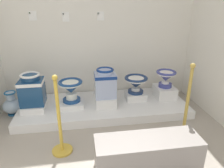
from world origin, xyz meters
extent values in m
cube|color=silver|center=(1.68, 2.76, 1.52)|extent=(3.56, 0.06, 3.04)
cube|color=white|center=(1.68, 2.18, 0.07)|extent=(2.74, 1.05, 0.13)
cube|color=white|center=(0.58, 2.13, 0.18)|extent=(0.34, 0.39, 0.10)
cube|color=navy|center=(0.58, 2.13, 0.43)|extent=(0.35, 0.33, 0.39)
cube|color=white|center=(0.58, 2.13, 0.59)|extent=(0.36, 0.33, 0.05)
cylinder|color=navy|center=(0.58, 2.13, 0.67)|extent=(0.27, 0.27, 0.08)
torus|color=white|center=(0.58, 2.13, 0.70)|extent=(0.29, 0.29, 0.04)
cube|color=white|center=(1.15, 2.17, 0.17)|extent=(0.38, 0.39, 0.08)
cylinder|color=navy|center=(1.15, 2.17, 0.24)|extent=(0.28, 0.28, 0.04)
cylinder|color=white|center=(1.15, 2.17, 0.31)|extent=(0.18, 0.18, 0.10)
cone|color=navy|center=(1.15, 2.17, 0.45)|extent=(0.37, 0.37, 0.18)
cylinder|color=white|center=(1.15, 2.17, 0.52)|extent=(0.36, 0.36, 0.03)
torus|color=navy|center=(1.15, 2.17, 0.54)|extent=(0.38, 0.38, 0.04)
cylinder|color=white|center=(1.15, 2.17, 0.54)|extent=(0.26, 0.26, 0.01)
cube|color=white|center=(1.70, 2.12, 0.21)|extent=(0.32, 0.39, 0.15)
cube|color=#A7B6D9|center=(1.70, 2.12, 0.48)|extent=(0.33, 0.31, 0.39)
cube|color=navy|center=(1.70, 2.12, 0.64)|extent=(0.34, 0.32, 0.05)
cylinder|color=#A7B6D9|center=(1.70, 2.12, 0.70)|extent=(0.25, 0.25, 0.06)
torus|color=navy|center=(1.70, 2.12, 0.73)|extent=(0.27, 0.27, 0.04)
cube|color=white|center=(2.24, 2.25, 0.20)|extent=(0.34, 0.29, 0.12)
cylinder|color=navy|center=(2.24, 2.25, 0.28)|extent=(0.26, 0.26, 0.04)
cylinder|color=white|center=(2.24, 2.25, 0.33)|extent=(0.15, 0.15, 0.05)
cone|color=navy|center=(2.24, 2.25, 0.44)|extent=(0.38, 0.38, 0.17)
cylinder|color=white|center=(2.24, 2.25, 0.50)|extent=(0.37, 0.37, 0.03)
torus|color=navy|center=(2.24, 2.25, 0.52)|extent=(0.39, 0.39, 0.04)
cylinder|color=white|center=(2.24, 2.25, 0.52)|extent=(0.27, 0.27, 0.01)
cube|color=white|center=(2.78, 2.27, 0.23)|extent=(0.33, 0.39, 0.19)
cylinder|color=#3F4697|center=(2.78, 2.27, 0.36)|extent=(0.23, 0.23, 0.07)
cylinder|color=white|center=(2.78, 2.27, 0.41)|extent=(0.13, 0.13, 0.04)
cone|color=#3F4697|center=(2.78, 2.27, 0.51)|extent=(0.33, 0.33, 0.16)
cylinder|color=white|center=(2.78, 2.27, 0.57)|extent=(0.32, 0.32, 0.03)
torus|color=#3F4697|center=(2.78, 2.27, 0.59)|extent=(0.34, 0.34, 0.04)
cylinder|color=white|center=(2.78, 2.27, 0.59)|extent=(0.23, 0.23, 0.01)
cube|color=white|center=(0.61, 2.72, 1.51)|extent=(0.12, 0.01, 0.15)
cube|color=#5B9E4C|center=(0.57, 2.72, 1.55)|extent=(0.02, 0.01, 0.02)
cube|color=white|center=(1.13, 2.72, 1.49)|extent=(0.11, 0.01, 0.15)
cube|color=slate|center=(1.09, 2.72, 1.53)|extent=(0.02, 0.01, 0.02)
cube|color=white|center=(1.71, 2.72, 1.50)|extent=(0.12, 0.01, 0.14)
cube|color=#5B9E4C|center=(1.67, 2.72, 1.54)|extent=(0.02, 0.01, 0.02)
cylinder|color=#1B568E|center=(0.20, 2.26, 0.01)|extent=(0.17, 0.17, 0.03)
ellipsoid|color=#A8BFD5|center=(0.20, 2.26, 0.15)|extent=(0.29, 0.29, 0.24)
cylinder|color=#A8BFD5|center=(0.20, 2.26, 0.33)|extent=(0.14, 0.14, 0.11)
torus|color=#1B568E|center=(0.20, 2.26, 0.38)|extent=(0.18, 0.18, 0.02)
cylinder|color=gold|center=(1.05, 1.21, 0.01)|extent=(0.25, 0.25, 0.02)
cylinder|color=gold|center=(1.05, 1.21, 0.48)|extent=(0.04, 0.04, 0.91)
sphere|color=gold|center=(1.05, 1.21, 0.96)|extent=(0.06, 0.06, 0.06)
cylinder|color=#B4943D|center=(2.59, 1.17, 0.01)|extent=(0.27, 0.27, 0.02)
cylinder|color=#B4943D|center=(2.59, 1.17, 0.51)|extent=(0.04, 0.04, 0.98)
sphere|color=#B4943D|center=(2.59, 1.17, 1.03)|extent=(0.06, 0.06, 0.06)
cube|color=gray|center=(1.98, 0.76, 0.20)|extent=(1.10, 0.36, 0.40)
camera|label=1|loc=(1.34, -0.93, 1.69)|focal=33.19mm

